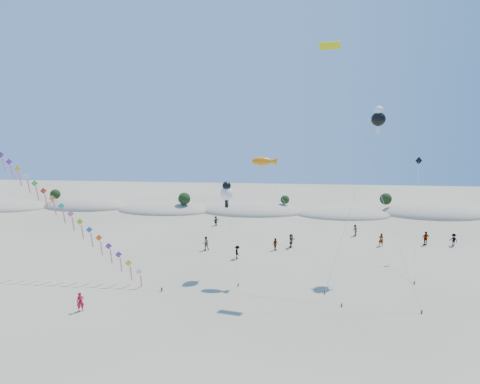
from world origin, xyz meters
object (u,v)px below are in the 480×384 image
object	(u,v)px
kite_train	(23,174)
flyer_foreground	(80,302)
fish_kite	(265,162)
parafoil_kite	(332,52)

from	to	relation	value
kite_train	flyer_foreground	xyz separation A→B (m)	(10.58, -9.47, -9.61)
fish_kite	flyer_foreground	distance (m)	21.39
kite_train	fish_kite	world-z (taller)	kite_train
fish_kite	flyer_foreground	xyz separation A→B (m)	(-15.13, -10.27, -11.10)
kite_train	fish_kite	xyz separation A→B (m)	(25.71, 0.80, 1.48)
kite_train	parafoil_kite	distance (m)	34.32
fish_kite	parafoil_kite	bearing A→B (deg)	3.17
kite_train	parafoil_kite	bearing A→B (deg)	2.05
kite_train	parafoil_kite	size ratio (longest dim) A/B	1.31
flyer_foreground	parafoil_kite	bearing A→B (deg)	-1.91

